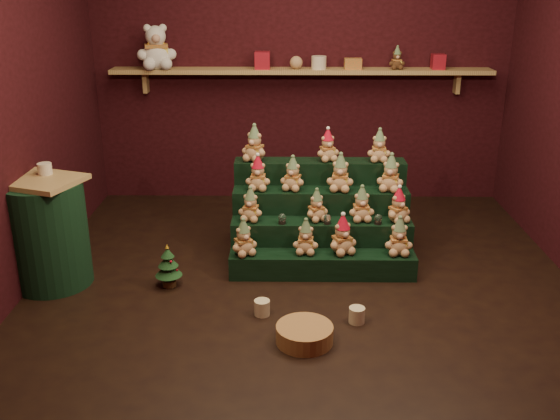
{
  "coord_description": "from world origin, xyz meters",
  "views": [
    {
      "loc": [
        -0.12,
        -4.11,
        2.12
      ],
      "look_at": [
        -0.18,
        0.25,
        0.5
      ],
      "focal_mm": 40.0,
      "sensor_mm": 36.0,
      "label": 1
    }
  ],
  "objects_px": {
    "mug_right": "(357,315)",
    "snow_globe_b": "(327,219)",
    "mini_christmas_tree": "(168,266)",
    "mug_left": "(262,308)",
    "wicker_basket": "(305,334)",
    "side_table": "(48,233)",
    "riser_tier_front": "(322,265)",
    "snow_globe_c": "(378,219)",
    "white_bear": "(156,41)",
    "brown_bear": "(397,58)",
    "snow_globe_a": "(282,219)"
  },
  "relations": [
    {
      "from": "snow_globe_b",
      "to": "white_bear",
      "type": "distance_m",
      "value": 2.46
    },
    {
      "from": "mini_christmas_tree",
      "to": "brown_bear",
      "type": "xyz_separation_m",
      "value": [
        1.88,
        1.87,
        1.26
      ]
    },
    {
      "from": "snow_globe_b",
      "to": "mug_left",
      "type": "relative_size",
      "value": 0.74
    },
    {
      "from": "brown_bear",
      "to": "mini_christmas_tree",
      "type": "bearing_deg",
      "value": -138.81
    },
    {
      "from": "snow_globe_c",
      "to": "wicker_basket",
      "type": "xyz_separation_m",
      "value": [
        -0.58,
        -1.09,
        -0.34
      ]
    },
    {
      "from": "snow_globe_a",
      "to": "snow_globe_c",
      "type": "bearing_deg",
      "value": -0.0
    },
    {
      "from": "wicker_basket",
      "to": "white_bear",
      "type": "bearing_deg",
      "value": 117.21
    },
    {
      "from": "riser_tier_front",
      "to": "white_bear",
      "type": "height_order",
      "value": "white_bear"
    },
    {
      "from": "snow_globe_a",
      "to": "wicker_basket",
      "type": "relative_size",
      "value": 0.23
    },
    {
      "from": "mug_left",
      "to": "wicker_basket",
      "type": "distance_m",
      "value": 0.43
    },
    {
      "from": "snow_globe_c",
      "to": "side_table",
      "type": "xyz_separation_m",
      "value": [
        -2.42,
        -0.3,
        0.0
      ]
    },
    {
      "from": "riser_tier_front",
      "to": "snow_globe_b",
      "type": "relative_size",
      "value": 17.94
    },
    {
      "from": "snow_globe_b",
      "to": "snow_globe_c",
      "type": "bearing_deg",
      "value": -0.0
    },
    {
      "from": "snow_globe_c",
      "to": "side_table",
      "type": "distance_m",
      "value": 2.44
    },
    {
      "from": "mug_left",
      "to": "wicker_basket",
      "type": "xyz_separation_m",
      "value": [
        0.28,
        -0.33,
        0.0
      ]
    },
    {
      "from": "snow_globe_b",
      "to": "brown_bear",
      "type": "distance_m",
      "value": 1.97
    },
    {
      "from": "snow_globe_c",
      "to": "side_table",
      "type": "relative_size",
      "value": 0.1
    },
    {
      "from": "snow_globe_a",
      "to": "brown_bear",
      "type": "bearing_deg",
      "value": 55.25
    },
    {
      "from": "riser_tier_front",
      "to": "side_table",
      "type": "xyz_separation_m",
      "value": [
        -1.99,
        -0.14,
        0.31
      ]
    },
    {
      "from": "side_table",
      "to": "riser_tier_front",
      "type": "bearing_deg",
      "value": 23.69
    },
    {
      "from": "white_bear",
      "to": "brown_bear",
      "type": "xyz_separation_m",
      "value": [
        2.25,
        0.0,
        -0.15
      ]
    },
    {
      "from": "mug_right",
      "to": "snow_globe_c",
      "type": "bearing_deg",
      "value": 74.47
    },
    {
      "from": "snow_globe_b",
      "to": "mini_christmas_tree",
      "type": "xyz_separation_m",
      "value": [
        -1.17,
        -0.35,
        -0.24
      ]
    },
    {
      "from": "snow_globe_a",
      "to": "white_bear",
      "type": "xyz_separation_m",
      "value": [
        -1.19,
        1.52,
        1.17
      ]
    },
    {
      "from": "riser_tier_front",
      "to": "mug_left",
      "type": "bearing_deg",
      "value": -126.09
    },
    {
      "from": "snow_globe_a",
      "to": "wicker_basket",
      "type": "xyz_separation_m",
      "value": [
        0.15,
        -1.09,
        -0.35
      ]
    },
    {
      "from": "mug_right",
      "to": "white_bear",
      "type": "relative_size",
      "value": 0.21
    },
    {
      "from": "snow_globe_b",
      "to": "mug_right",
      "type": "bearing_deg",
      "value": -79.66
    },
    {
      "from": "brown_bear",
      "to": "mug_right",
      "type": "bearing_deg",
      "value": -106.88
    },
    {
      "from": "side_table",
      "to": "mug_right",
      "type": "xyz_separation_m",
      "value": [
        2.19,
        -0.54,
        -0.35
      ]
    },
    {
      "from": "wicker_basket",
      "to": "white_bear",
      "type": "height_order",
      "value": "white_bear"
    },
    {
      "from": "mini_christmas_tree",
      "to": "mug_right",
      "type": "xyz_separation_m",
      "value": [
        1.32,
        -0.5,
        -0.11
      ]
    },
    {
      "from": "side_table",
      "to": "mug_right",
      "type": "height_order",
      "value": "side_table"
    },
    {
      "from": "mug_right",
      "to": "white_bear",
      "type": "height_order",
      "value": "white_bear"
    },
    {
      "from": "snow_globe_c",
      "to": "side_table",
      "type": "height_order",
      "value": "side_table"
    },
    {
      "from": "mug_right",
      "to": "riser_tier_front",
      "type": "bearing_deg",
      "value": 105.78
    },
    {
      "from": "snow_globe_b",
      "to": "mug_left",
      "type": "xyz_separation_m",
      "value": [
        -0.47,
        -0.75,
        -0.35
      ]
    },
    {
      "from": "mug_right",
      "to": "snow_globe_b",
      "type": "bearing_deg",
      "value": 100.34
    },
    {
      "from": "mini_christmas_tree",
      "to": "white_bear",
      "type": "relative_size",
      "value": 0.65
    },
    {
      "from": "riser_tier_front",
      "to": "mini_christmas_tree",
      "type": "bearing_deg",
      "value": -170.66
    },
    {
      "from": "snow_globe_b",
      "to": "snow_globe_c",
      "type": "xyz_separation_m",
      "value": [
        0.39,
        -0.0,
        0.0
      ]
    },
    {
      "from": "riser_tier_front",
      "to": "mug_right",
      "type": "bearing_deg",
      "value": -74.22
    },
    {
      "from": "mini_christmas_tree",
      "to": "wicker_basket",
      "type": "distance_m",
      "value": 1.23
    },
    {
      "from": "mug_right",
      "to": "wicker_basket",
      "type": "relative_size",
      "value": 0.3
    },
    {
      "from": "mug_right",
      "to": "wicker_basket",
      "type": "bearing_deg",
      "value": -145.13
    },
    {
      "from": "riser_tier_front",
      "to": "snow_globe_c",
      "type": "xyz_separation_m",
      "value": [
        0.43,
        0.16,
        0.31
      ]
    },
    {
      "from": "side_table",
      "to": "mini_christmas_tree",
      "type": "distance_m",
      "value": 0.9
    },
    {
      "from": "mug_right",
      "to": "wicker_basket",
      "type": "xyz_separation_m",
      "value": [
        -0.35,
        -0.24,
        0.0
      ]
    },
    {
      "from": "mini_christmas_tree",
      "to": "mug_right",
      "type": "bearing_deg",
      "value": -20.61
    },
    {
      "from": "mug_right",
      "to": "mug_left",
      "type": "bearing_deg",
      "value": 171.81
    }
  ]
}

